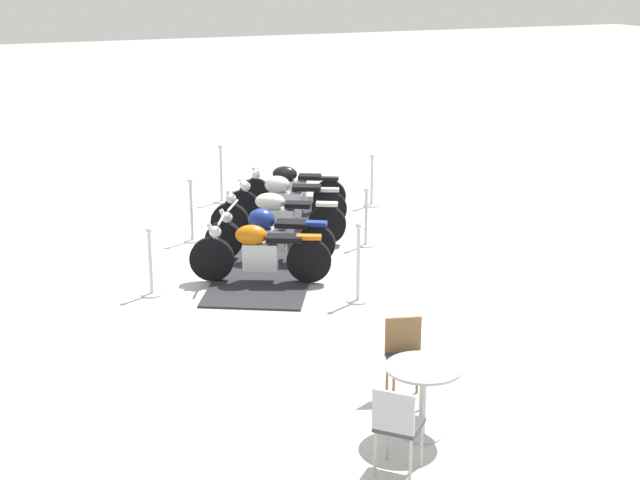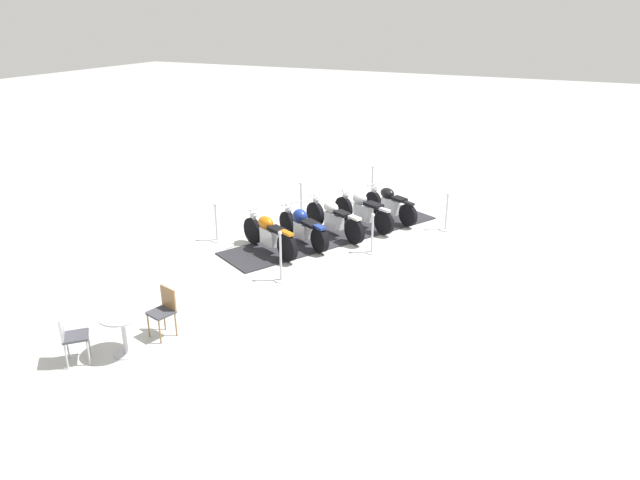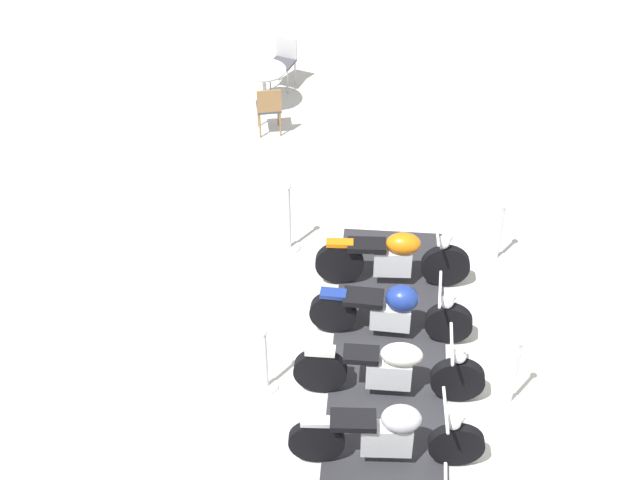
% 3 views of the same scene
% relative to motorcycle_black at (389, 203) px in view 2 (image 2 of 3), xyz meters
% --- Properties ---
extents(ground_plane, '(80.00, 80.00, 0.00)m').
position_rel_motorcycle_black_xyz_m(ground_plane, '(-0.88, -1.77, -0.48)').
color(ground_plane, silver).
extents(display_platform, '(4.10, 6.12, 0.03)m').
position_rel_motorcycle_black_xyz_m(display_platform, '(-0.88, -1.77, -0.46)').
color(display_platform, '#28282D').
rests_on(display_platform, ground_plane).
extents(motorcycle_black, '(1.84, 1.13, 0.90)m').
position_rel_motorcycle_black_xyz_m(motorcycle_black, '(0.00, 0.00, 0.00)').
color(motorcycle_black, black).
rests_on(motorcycle_black, display_platform).
extents(motorcycle_chrome, '(2.04, 1.05, 0.93)m').
position_rel_motorcycle_black_xyz_m(motorcycle_chrome, '(-0.45, -0.88, 0.02)').
color(motorcycle_chrome, black).
rests_on(motorcycle_chrome, display_platform).
extents(motorcycle_cream, '(2.09, 1.21, 0.95)m').
position_rel_motorcycle_black_xyz_m(motorcycle_cream, '(-0.90, -1.75, -0.01)').
color(motorcycle_cream, black).
rests_on(motorcycle_cream, display_platform).
extents(motorcycle_navy, '(1.87, 1.16, 0.89)m').
position_rel_motorcycle_black_xyz_m(motorcycle_navy, '(-1.35, -2.63, -0.02)').
color(motorcycle_navy, black).
rests_on(motorcycle_navy, display_platform).
extents(motorcycle_copper, '(1.95, 1.02, 0.97)m').
position_rel_motorcycle_black_xyz_m(motorcycle_copper, '(-1.81, -3.51, 0.01)').
color(motorcycle_copper, black).
rests_on(motorcycle_copper, display_platform).
extents(stanchion_right_rear, '(0.32, 0.32, 1.01)m').
position_rel_motorcycle_black_xyz_m(stanchion_right_rear, '(-3.39, -3.41, -0.15)').
color(stanchion_right_rear, silver).
rests_on(stanchion_right_rear, ground_plane).
extents(stanchion_right_mid, '(0.29, 0.29, 1.10)m').
position_rel_motorcycle_black_xyz_m(stanchion_right_mid, '(-2.19, -1.09, -0.09)').
color(stanchion_right_mid, silver).
rests_on(stanchion_right_mid, ground_plane).
extents(stanchion_right_front, '(0.35, 0.35, 1.15)m').
position_rel_motorcycle_black_xyz_m(stanchion_right_front, '(-0.98, 1.23, -0.12)').
color(stanchion_right_front, silver).
rests_on(stanchion_right_front, ground_plane).
extents(stanchion_left_rear, '(0.30, 0.30, 1.15)m').
position_rel_motorcycle_black_xyz_m(stanchion_left_rear, '(-0.77, -4.77, -0.08)').
color(stanchion_left_rear, silver).
rests_on(stanchion_left_rear, ground_plane).
extents(stanchion_left_front, '(0.33, 0.33, 1.02)m').
position_rel_motorcycle_black_xyz_m(stanchion_left_front, '(1.64, -0.13, -0.16)').
color(stanchion_left_front, silver).
rests_on(stanchion_left_front, ground_plane).
extents(stanchion_left_mid, '(0.28, 0.28, 1.01)m').
position_rel_motorcycle_black_xyz_m(stanchion_left_mid, '(0.44, -2.45, -0.12)').
color(stanchion_left_mid, silver).
rests_on(stanchion_left_mid, ground_plane).
extents(cafe_table, '(0.77, 0.77, 0.76)m').
position_rel_motorcycle_black_xyz_m(cafe_table, '(-1.73, -8.44, 0.09)').
color(cafe_table, '#B7B7BC').
rests_on(cafe_table, ground_plane).
extents(cafe_chair_near_table, '(0.49, 0.49, 0.91)m').
position_rel_motorcycle_black_xyz_m(cafe_chair_near_table, '(-1.53, -7.65, 0.05)').
color(cafe_chair_near_table, olive).
rests_on(cafe_chair_near_table, ground_plane).
extents(cafe_chair_across_table, '(0.57, 0.57, 0.91)m').
position_rel_motorcycle_black_xyz_m(cafe_chair_across_table, '(-2.31, -9.02, 0.06)').
color(cafe_chair_across_table, '#B7B7BC').
rests_on(cafe_chair_across_table, ground_plane).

